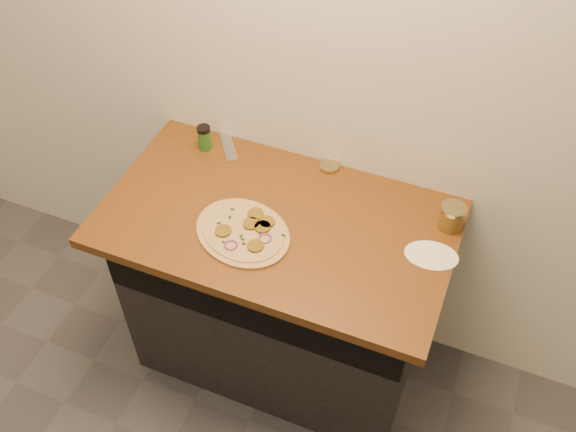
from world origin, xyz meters
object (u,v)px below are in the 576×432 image
at_px(chefs_knife, 223,129).
at_px(pizza, 244,232).
at_px(spice_shaker, 205,138).
at_px(salsa_jar, 452,217).

bearing_deg(chefs_knife, pizza, -57.00).
bearing_deg(chefs_knife, spice_shaker, -96.90).
height_order(chefs_knife, spice_shaker, spice_shaker).
bearing_deg(pizza, spice_shaker, 132.86).
xyz_separation_m(chefs_knife, salsa_jar, (0.92, -0.17, 0.04)).
relative_size(chefs_knife, spice_shaker, 2.73).
distance_m(pizza, salsa_jar, 0.69).
relative_size(pizza, chefs_knife, 1.59).
xyz_separation_m(chefs_knife, spice_shaker, (-0.01, -0.12, 0.04)).
height_order(pizza, spice_shaker, spice_shaker).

